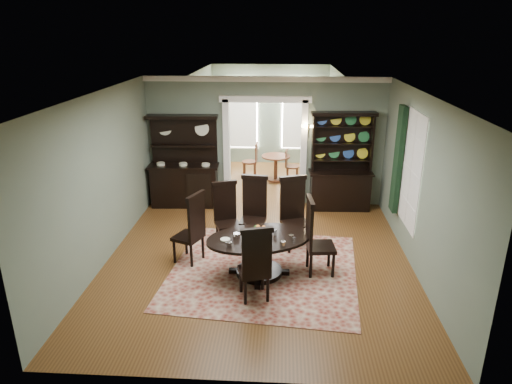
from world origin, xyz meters
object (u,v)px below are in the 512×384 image
welsh_dresser (341,175)px  parlor_table (276,164)px  dining_table (259,248)px  sideboard (185,175)px

welsh_dresser → parlor_table: bearing=126.6°
dining_table → sideboard: bearing=102.8°
parlor_table → dining_table: bearing=-92.1°
sideboard → parlor_table: sideboard is taller
welsh_dresser → parlor_table: 2.48m
dining_table → parlor_table: size_ratio=2.69×
dining_table → welsh_dresser: 3.65m
sideboard → welsh_dresser: 3.65m
sideboard → dining_table: bearing=-61.4°
sideboard → welsh_dresser: bearing=-2.5°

